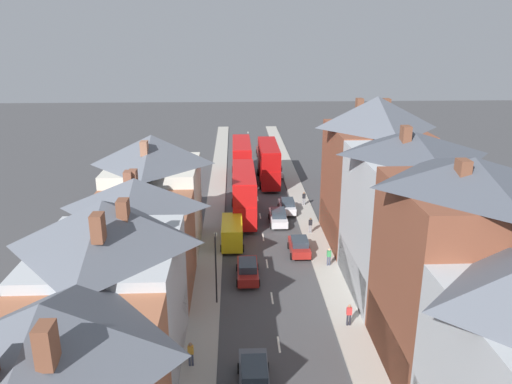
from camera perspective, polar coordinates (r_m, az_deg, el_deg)
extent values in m
cube|color=#A8A399|center=(57.62, -4.70, -2.06)|extent=(2.20, 104.00, 0.14)
cube|color=#A8A399|center=(58.10, 5.41, -1.90)|extent=(2.20, 104.00, 0.14)
cube|color=silver|center=(34.45, 2.62, -17.00)|extent=(0.14, 1.80, 0.01)
cube|color=silver|center=(39.50, 1.85, -12.02)|extent=(0.14, 1.80, 0.01)
cube|color=silver|center=(44.78, 1.27, -8.18)|extent=(0.14, 1.80, 0.01)
cube|color=silver|center=(50.22, 0.83, -5.17)|extent=(0.14, 1.80, 0.01)
cube|color=silver|center=(55.78, 0.48, -2.75)|extent=(0.14, 1.80, 0.01)
cube|color=silver|center=(61.42, 0.19, -0.77)|extent=(0.14, 1.80, 0.01)
cube|color=silver|center=(67.13, -0.05, 0.87)|extent=(0.14, 1.80, 0.01)
cube|color=silver|center=(72.88, -0.25, 2.26)|extent=(0.14, 1.80, 0.01)
cube|color=silver|center=(78.67, -0.42, 3.44)|extent=(0.14, 1.80, 0.01)
cube|color=silver|center=(84.49, -0.57, 4.46)|extent=(0.14, 1.80, 0.01)
cube|color=silver|center=(90.33, -0.70, 5.34)|extent=(0.14, 1.80, 0.01)
cube|color=silver|center=(96.19, -0.82, 6.12)|extent=(0.14, 1.80, 0.01)
cube|color=silver|center=(102.07, -0.92, 6.81)|extent=(0.14, 1.80, 0.01)
pyramid|color=#565B66|center=(21.51, -23.18, -14.53)|extent=(8.00, 10.14, 2.47)
cube|color=brown|center=(19.20, -22.84, -15.87)|extent=(0.60, 0.90, 1.59)
cube|color=#ADB2B7|center=(31.84, -16.10, -12.39)|extent=(8.00, 9.42, 8.04)
cube|color=black|center=(32.44, -8.65, -16.26)|extent=(0.12, 8.66, 3.20)
pyramid|color=#565B66|center=(29.56, -16.99, -3.38)|extent=(8.00, 9.42, 2.67)
cube|color=brown|center=(28.70, -14.93, -2.26)|extent=(0.60, 0.90, 1.48)
cube|color=brown|center=(26.81, -17.62, -3.92)|extent=(0.60, 0.90, 1.51)
cube|color=brown|center=(39.78, -13.18, -6.53)|extent=(8.00, 8.40, 7.13)
cube|color=#1E5133|center=(40.08, -7.36, -9.10)|extent=(0.12, 7.73, 3.20)
pyramid|color=#565B66|center=(38.12, -13.67, -0.09)|extent=(8.00, 8.40, 2.26)
cube|color=brown|center=(38.75, -13.87, 1.37)|extent=(0.60, 0.90, 1.52)
cube|color=brown|center=(38.50, -14.36, 1.23)|extent=(0.60, 0.90, 1.52)
cube|color=beige|center=(47.52, -11.40, -1.62)|extent=(8.00, 8.95, 8.19)
cube|color=black|center=(47.95, -6.55, -4.38)|extent=(0.12, 8.23, 3.20)
pyramid|color=#565B66|center=(46.02, -11.81, 4.78)|extent=(8.00, 8.95, 2.68)
cube|color=#99664C|center=(43.75, -12.65, 4.89)|extent=(0.60, 0.90, 1.25)
cube|color=brown|center=(31.84, 22.08, -9.42)|extent=(8.00, 8.85, 11.60)
cube|color=black|center=(32.59, 14.59, -16.50)|extent=(0.12, 8.14, 3.20)
pyramid|color=#474C56|center=(29.55, 23.57, 2.11)|extent=(8.00, 8.85, 1.66)
cube|color=brown|center=(28.21, 22.60, 2.52)|extent=(0.60, 0.90, 0.93)
cube|color=#ADB2B7|center=(39.77, 16.70, -3.67)|extent=(8.00, 9.77, 11.18)
cube|color=black|center=(40.30, 10.81, -9.13)|extent=(0.12, 8.98, 3.20)
pyramid|color=#474C56|center=(37.97, 17.56, 5.37)|extent=(8.00, 9.77, 1.64)
cube|color=brown|center=(36.86, 16.73, 6.19)|extent=(0.60, 0.90, 1.39)
cube|color=brown|center=(48.57, 13.06, 0.62)|extent=(8.00, 9.81, 11.29)
cube|color=#1E5133|center=(49.02, 8.28, -3.95)|extent=(0.12, 9.03, 3.20)
pyramid|color=#565B66|center=(47.00, 13.67, 8.87)|extent=(8.00, 9.81, 2.85)
cube|color=brown|center=(47.87, 11.75, 9.81)|extent=(0.60, 0.90, 1.07)
cube|color=brown|center=(49.44, 14.70, 9.76)|extent=(0.60, 0.90, 0.93)
cube|color=red|center=(69.17, -1.64, 2.80)|extent=(2.44, 10.80, 2.50)
cube|color=red|center=(68.58, -1.65, 4.73)|extent=(2.44, 10.58, 2.30)
cube|color=red|center=(68.32, -1.66, 5.71)|extent=(2.39, 10.37, 0.10)
cube|color=#28333D|center=(74.30, -1.71, 4.03)|extent=(2.20, 0.10, 1.20)
cube|color=#28333D|center=(73.78, -1.72, 5.76)|extent=(2.20, 0.10, 1.10)
cube|color=#28333D|center=(69.10, -2.63, 2.99)|extent=(0.06, 9.18, 0.90)
cube|color=#28333D|center=(68.56, -2.65, 4.80)|extent=(0.06, 9.18, 0.90)
cube|color=yellow|center=(73.62, -1.73, 6.37)|extent=(1.34, 0.08, 0.32)
cylinder|color=black|center=(72.70, -2.63, 2.60)|extent=(0.30, 1.00, 1.00)
cylinder|color=black|center=(72.73, -0.71, 2.63)|extent=(0.30, 1.00, 1.00)
cylinder|color=black|center=(66.63, -2.64, 1.16)|extent=(0.30, 1.00, 1.00)
cylinder|color=black|center=(66.66, -0.54, 1.19)|extent=(0.30, 1.00, 1.00)
cube|color=red|center=(55.00, -1.38, -1.24)|extent=(2.44, 10.80, 2.50)
cube|color=red|center=(54.26, -1.40, 1.15)|extent=(2.44, 10.58, 2.30)
cube|color=red|center=(53.92, -1.41, 2.38)|extent=(2.39, 10.37, 0.10)
cube|color=#28333D|center=(60.02, -1.49, 0.62)|extent=(2.20, 0.10, 1.20)
cube|color=#28333D|center=(59.37, -1.51, 2.74)|extent=(2.20, 0.10, 1.10)
cube|color=#28333D|center=(54.91, -2.63, -1.01)|extent=(0.06, 9.18, 0.90)
cube|color=#28333D|center=(54.22, -2.66, 1.24)|extent=(0.06, 9.18, 0.90)
cube|color=yellow|center=(59.17, -1.51, 3.49)|extent=(1.34, 0.08, 0.32)
cylinder|color=black|center=(58.53, -2.64, -1.24)|extent=(0.30, 1.00, 1.00)
cylinder|color=black|center=(58.57, -0.25, -1.21)|extent=(0.30, 1.00, 1.00)
cylinder|color=black|center=(52.61, -2.64, -3.50)|extent=(0.30, 1.00, 1.00)
cylinder|color=black|center=(52.65, 0.02, -3.47)|extent=(0.30, 1.00, 1.00)
cube|color=#B70F0F|center=(67.67, 1.44, 2.46)|extent=(2.44, 10.80, 2.50)
cube|color=#B70F0F|center=(67.07, 1.45, 4.43)|extent=(2.44, 10.58, 2.30)
cube|color=#B70F0F|center=(66.80, 1.46, 5.43)|extent=(2.39, 10.37, 0.10)
cube|color=#28333D|center=(72.78, 1.16, 3.73)|extent=(2.20, 0.10, 1.20)
cube|color=#28333D|center=(72.25, 1.17, 5.50)|extent=(2.20, 0.10, 1.10)
cube|color=#28333D|center=(67.54, 0.43, 2.65)|extent=(0.06, 9.18, 0.90)
cube|color=#28333D|center=(66.98, 0.44, 4.51)|extent=(0.06, 9.18, 0.90)
cube|color=yellow|center=(72.08, 1.17, 6.12)|extent=(1.34, 0.08, 0.32)
cylinder|color=black|center=(71.13, 0.27, 2.27)|extent=(0.30, 1.00, 1.00)
cylinder|color=black|center=(71.29, 2.23, 2.30)|extent=(0.30, 1.00, 1.00)
cylinder|color=black|center=(65.08, 0.54, 0.77)|extent=(0.30, 1.00, 1.00)
cylinder|color=black|center=(65.25, 2.68, 0.80)|extent=(0.30, 1.00, 1.00)
cube|color=maroon|center=(42.00, -0.96, -9.03)|extent=(1.70, 4.52, 0.73)
cube|color=#28333D|center=(41.51, -0.96, -8.35)|extent=(1.46, 2.26, 0.60)
cylinder|color=black|center=(43.41, -2.15, -8.63)|extent=(0.20, 0.62, 0.62)
cylinder|color=black|center=(43.44, 0.12, -8.60)|extent=(0.20, 0.62, 0.62)
cylinder|color=black|center=(40.92, -2.12, -10.39)|extent=(0.20, 0.62, 0.62)
cylinder|color=black|center=(40.96, 0.30, -10.35)|extent=(0.20, 0.62, 0.62)
cube|color=silver|center=(56.67, 3.56, -1.72)|extent=(1.70, 3.87, 0.74)
cube|color=#28333D|center=(56.27, 3.59, -1.15)|extent=(1.46, 1.94, 0.60)
cylinder|color=black|center=(57.84, 2.59, -1.68)|extent=(0.20, 0.62, 0.62)
cylinder|color=black|center=(58.01, 4.27, -1.65)|extent=(0.20, 0.62, 0.62)
cylinder|color=black|center=(55.60, 2.81, -2.51)|extent=(0.20, 0.62, 0.62)
cylinder|color=black|center=(55.77, 4.55, -2.48)|extent=(0.20, 0.62, 0.62)
cube|color=#4C515B|center=(30.63, -0.23, -20.45)|extent=(1.70, 4.48, 0.78)
cube|color=#28333D|center=(30.03, -0.21, -19.68)|extent=(1.46, 2.24, 0.60)
cylinder|color=black|center=(31.95, -1.95, -19.49)|extent=(0.20, 0.62, 0.62)
cylinder|color=black|center=(32.00, 1.28, -19.41)|extent=(0.20, 0.62, 0.62)
cube|color=silver|center=(53.38, 2.54, -2.97)|extent=(1.70, 4.58, 0.73)
cube|color=#28333D|center=(52.94, 2.58, -2.39)|extent=(1.46, 2.29, 0.60)
cylinder|color=black|center=(54.77, 1.53, -2.82)|extent=(0.20, 0.62, 0.62)
cylinder|color=black|center=(54.91, 3.30, -2.79)|extent=(0.20, 0.62, 0.62)
cylinder|color=black|center=(52.14, 1.74, -3.92)|extent=(0.20, 0.62, 0.62)
cylinder|color=black|center=(52.28, 3.60, -3.88)|extent=(0.20, 0.62, 0.62)
cube|color=maroon|center=(46.53, 4.96, -6.30)|extent=(1.70, 3.84, 0.71)
cube|color=#28333D|center=(46.09, 5.01, -5.66)|extent=(1.46, 1.92, 0.60)
cylinder|color=black|center=(47.66, 3.75, -6.13)|extent=(0.20, 0.62, 0.62)
cylinder|color=black|center=(47.87, 5.78, -6.08)|extent=(0.20, 0.62, 0.62)
cylinder|color=black|center=(45.51, 4.07, -7.35)|extent=(0.20, 0.62, 0.62)
cylinder|color=black|center=(45.73, 6.20, -7.29)|extent=(0.20, 0.62, 0.62)
cube|color=maroon|center=(83.15, 0.70, 4.72)|extent=(1.70, 4.41, 0.75)
cube|color=#28333D|center=(82.78, 0.71, 5.14)|extent=(1.46, 2.21, 0.60)
cylinder|color=black|center=(84.53, 0.07, 4.68)|extent=(0.20, 0.62, 0.62)
cylinder|color=black|center=(84.62, 1.22, 4.69)|extent=(0.20, 0.62, 0.62)
cylinder|color=black|center=(81.87, 0.16, 4.24)|extent=(0.20, 0.62, 0.62)
cylinder|color=black|center=(81.96, 1.35, 4.25)|extent=(0.20, 0.62, 0.62)
cube|color=silver|center=(70.89, 2.32, 2.33)|extent=(1.70, 4.37, 0.69)
cube|color=#28333D|center=(70.51, 2.34, 2.79)|extent=(1.46, 2.18, 0.60)
cylinder|color=black|center=(72.21, 1.56, 2.35)|extent=(0.20, 0.62, 0.62)
cylinder|color=black|center=(72.35, 2.90, 2.37)|extent=(0.20, 0.62, 0.62)
cylinder|color=black|center=(69.62, 1.71, 1.75)|extent=(0.20, 0.62, 0.62)
cylinder|color=black|center=(69.76, 3.10, 1.77)|extent=(0.20, 0.62, 0.62)
cube|color=yellow|center=(47.92, -2.75, -4.61)|extent=(1.96, 5.20, 2.10)
cube|color=#28333D|center=(50.17, -2.75, -3.17)|extent=(1.76, 0.10, 0.90)
cylinder|color=black|center=(49.76, -3.86, -5.00)|extent=(0.24, 0.72, 0.72)
cylinder|color=black|center=(49.74, -1.60, -4.97)|extent=(0.24, 0.72, 0.72)
cylinder|color=black|center=(46.90, -3.94, -6.48)|extent=(0.24, 0.72, 0.72)
cylinder|color=black|center=(46.89, -1.53, -6.45)|extent=(0.24, 0.72, 0.72)
cylinder|color=#3D4256|center=(32.45, -7.60, -18.45)|extent=(0.14, 0.14, 0.84)
cylinder|color=#3D4256|center=(32.43, -7.27, -18.45)|extent=(0.14, 0.14, 0.84)
cube|color=gold|center=(32.04, -7.49, -17.45)|extent=(0.36, 0.22, 0.54)
sphere|color=#9E7051|center=(31.81, -7.52, -16.88)|extent=(0.22, 0.22, 0.22)
cylinder|color=#23232D|center=(36.39, 10.41, -14.17)|extent=(0.14, 0.14, 0.84)
cylinder|color=#23232D|center=(36.43, 10.69, -14.15)|extent=(0.14, 0.14, 0.84)
cube|color=red|center=(36.05, 10.61, -13.23)|extent=(0.36, 0.22, 0.54)
sphere|color=#9E7051|center=(35.85, 10.65, -12.69)|extent=(0.22, 0.22, 0.22)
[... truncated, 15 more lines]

